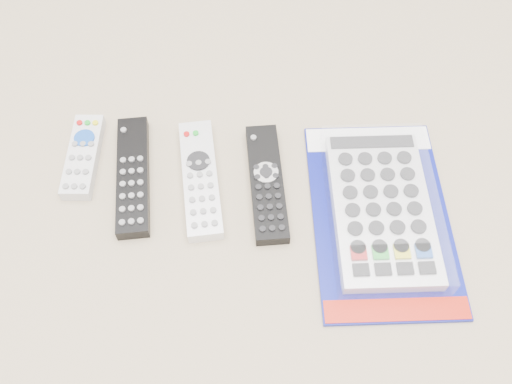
# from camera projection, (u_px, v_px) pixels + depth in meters

# --- Properties ---
(remote_small_grey) EXTENTS (0.05, 0.15, 0.02)m
(remote_small_grey) POSITION_uv_depth(u_px,v_px,m) (83.00, 156.00, 0.86)
(remote_small_grey) COLOR #BCBCBF
(remote_small_grey) RESTS_ON ground
(remote_slim_black) EXTENTS (0.08, 0.21, 0.02)m
(remote_slim_black) POSITION_uv_depth(u_px,v_px,m) (133.00, 176.00, 0.84)
(remote_slim_black) COLOR black
(remote_slim_black) RESTS_ON ground
(remote_silver_dvd) EXTENTS (0.09, 0.20, 0.02)m
(remote_silver_dvd) POSITION_uv_depth(u_px,v_px,m) (200.00, 179.00, 0.83)
(remote_silver_dvd) COLOR silver
(remote_silver_dvd) RESTS_ON ground
(remote_large_black) EXTENTS (0.08, 0.20, 0.02)m
(remote_large_black) POSITION_uv_depth(u_px,v_px,m) (267.00, 183.00, 0.83)
(remote_large_black) COLOR black
(remote_large_black) RESTS_ON ground
(jumbo_remote_packaged) EXTENTS (0.22, 0.34, 0.04)m
(jumbo_remote_packaged) POSITION_uv_depth(u_px,v_px,m) (382.00, 207.00, 0.80)
(jumbo_remote_packaged) COLOR navy
(jumbo_remote_packaged) RESTS_ON ground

